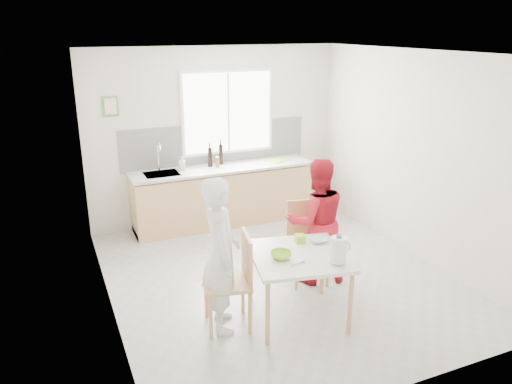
# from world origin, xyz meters

# --- Properties ---
(ground) EXTENTS (4.50, 4.50, 0.00)m
(ground) POSITION_xyz_m (0.00, 0.00, 0.00)
(ground) COLOR #B7B7B2
(ground) RESTS_ON ground
(room_shell) EXTENTS (4.50, 4.50, 4.50)m
(room_shell) POSITION_xyz_m (0.00, 0.00, 1.64)
(room_shell) COLOR silver
(room_shell) RESTS_ON ground
(window) EXTENTS (1.50, 0.06, 1.30)m
(window) POSITION_xyz_m (0.20, 2.23, 1.70)
(window) COLOR white
(window) RESTS_ON room_shell
(backsplash) EXTENTS (3.00, 0.02, 0.65)m
(backsplash) POSITION_xyz_m (0.00, 2.24, 1.23)
(backsplash) COLOR white
(backsplash) RESTS_ON room_shell
(picture_frame) EXTENTS (0.22, 0.03, 0.28)m
(picture_frame) POSITION_xyz_m (-1.55, 2.23, 1.90)
(picture_frame) COLOR #5A9343
(picture_frame) RESTS_ON room_shell
(kitchen_counter) EXTENTS (2.84, 0.64, 1.37)m
(kitchen_counter) POSITION_xyz_m (-0.00, 1.95, 0.42)
(kitchen_counter) COLOR #DBB176
(kitchen_counter) RESTS_ON ground
(dining_table) EXTENTS (1.13, 1.13, 0.74)m
(dining_table) POSITION_xyz_m (-0.20, -0.90, 0.66)
(dining_table) COLOR white
(dining_table) RESTS_ON ground
(chair_left) EXTENTS (0.55, 0.55, 1.00)m
(chair_left) POSITION_xyz_m (-0.86, -0.77, 0.55)
(chair_left) COLOR #DBB176
(chair_left) RESTS_ON ground
(chair_far) EXTENTS (0.53, 0.53, 0.98)m
(chair_far) POSITION_xyz_m (0.30, -0.16, 0.54)
(chair_far) COLOR #DBB176
(chair_far) RESTS_ON ground
(person_white) EXTENTS (0.50, 0.66, 1.62)m
(person_white) POSITION_xyz_m (-0.99, -0.74, 0.81)
(person_white) COLOR white
(person_white) RESTS_ON ground
(person_red) EXTENTS (0.85, 0.72, 1.54)m
(person_red) POSITION_xyz_m (0.38, -0.24, 0.77)
(person_red) COLOR red
(person_red) RESTS_ON ground
(bowl_green) EXTENTS (0.26, 0.26, 0.07)m
(bowl_green) POSITION_xyz_m (-0.41, -0.91, 0.77)
(bowl_green) COLOR #9BD932
(bowl_green) RESTS_ON dining_table
(bowl_white) EXTENTS (0.23, 0.23, 0.05)m
(bowl_white) POSITION_xyz_m (0.14, -0.72, 0.76)
(bowl_white) COLOR silver
(bowl_white) RESTS_ON dining_table
(milk_jug) EXTENTS (0.22, 0.16, 0.28)m
(milk_jug) POSITION_xyz_m (0.06, -1.24, 0.89)
(milk_jug) COLOR white
(milk_jug) RESTS_ON dining_table
(green_box) EXTENTS (0.12, 0.12, 0.09)m
(green_box) POSITION_xyz_m (-0.05, -0.65, 0.78)
(green_box) COLOR #A0C72D
(green_box) RESTS_ON dining_table
(spoon) EXTENTS (0.16, 0.04, 0.01)m
(spoon) POSITION_xyz_m (-0.33, -1.10, 0.75)
(spoon) COLOR #A5A5AA
(spoon) RESTS_ON dining_table
(cutting_board) EXTENTS (0.42, 0.36, 0.01)m
(cutting_board) POSITION_xyz_m (0.94, 1.96, 0.93)
(cutting_board) COLOR #93DA32
(cutting_board) RESTS_ON kitchen_counter
(wine_bottle_a) EXTENTS (0.07, 0.07, 0.32)m
(wine_bottle_a) POSITION_xyz_m (0.02, 2.11, 1.08)
(wine_bottle_a) COLOR black
(wine_bottle_a) RESTS_ON kitchen_counter
(wine_bottle_b) EXTENTS (0.07, 0.07, 0.30)m
(wine_bottle_b) POSITION_xyz_m (-0.17, 2.05, 1.07)
(wine_bottle_b) COLOR black
(wine_bottle_b) RESTS_ON kitchen_counter
(jar_amber) EXTENTS (0.06, 0.06, 0.16)m
(jar_amber) POSITION_xyz_m (-0.08, 1.96, 1.00)
(jar_amber) COLOR brown
(jar_amber) RESTS_ON kitchen_counter
(soap_bottle) EXTENTS (0.12, 0.12, 0.21)m
(soap_bottle) POSITION_xyz_m (-0.62, 2.02, 1.03)
(soap_bottle) COLOR #999999
(soap_bottle) RESTS_ON kitchen_counter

